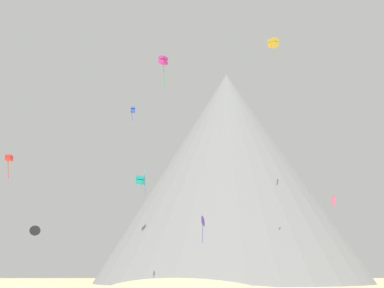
{
  "coord_description": "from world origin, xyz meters",
  "views": [
    {
      "loc": [
        -0.61,
        -34.94,
        2.61
      ],
      "look_at": [
        1.3,
        42.94,
        24.95
      ],
      "focal_mm": 42.07,
      "sensor_mm": 36.0,
      "label": 1
    }
  ],
  "objects_px": {
    "kite_indigo_low": "(202,221)",
    "kite_violet_mid": "(277,182)",
    "kite_teal_mid": "(140,180)",
    "kite_gold_high": "(273,43)",
    "kite_black_low": "(35,231)",
    "kite_cyan_mid": "(145,176)",
    "rock_massif": "(230,177)",
    "kite_red_mid": "(9,158)",
    "kite_blue_high": "(133,110)",
    "kite_rainbow_low": "(333,201)",
    "kite_magenta_high": "(163,61)"
  },
  "relations": [
    {
      "from": "kite_rainbow_low",
      "to": "kite_indigo_low",
      "type": "bearing_deg",
      "value": -77.52
    },
    {
      "from": "kite_gold_high",
      "to": "kite_blue_high",
      "type": "xyz_separation_m",
      "value": [
        -25.35,
        29.7,
        -0.59
      ]
    },
    {
      "from": "kite_red_mid",
      "to": "kite_blue_high",
      "type": "xyz_separation_m",
      "value": [
        16.01,
        25.45,
        17.59
      ]
    },
    {
      "from": "kite_blue_high",
      "to": "kite_indigo_low",
      "type": "bearing_deg",
      "value": -51.75
    },
    {
      "from": "kite_gold_high",
      "to": "kite_indigo_low",
      "type": "bearing_deg",
      "value": 175.96
    },
    {
      "from": "kite_rainbow_low",
      "to": "kite_indigo_low",
      "type": "height_order",
      "value": "kite_rainbow_low"
    },
    {
      "from": "kite_magenta_high",
      "to": "kite_violet_mid",
      "type": "relative_size",
      "value": 4.38
    },
    {
      "from": "kite_red_mid",
      "to": "kite_cyan_mid",
      "type": "height_order",
      "value": "kite_cyan_mid"
    },
    {
      "from": "kite_gold_high",
      "to": "kite_cyan_mid",
      "type": "bearing_deg",
      "value": 179.91
    },
    {
      "from": "kite_teal_mid",
      "to": "kite_magenta_high",
      "type": "bearing_deg",
      "value": 49.02
    },
    {
      "from": "rock_massif",
      "to": "kite_indigo_low",
      "type": "height_order",
      "value": "rock_massif"
    },
    {
      "from": "rock_massif",
      "to": "kite_blue_high",
      "type": "xyz_separation_m",
      "value": [
        -24.27,
        -28.39,
        9.17
      ]
    },
    {
      "from": "kite_rainbow_low",
      "to": "kite_indigo_low",
      "type": "distance_m",
      "value": 21.92
    },
    {
      "from": "kite_red_mid",
      "to": "kite_teal_mid",
      "type": "distance_m",
      "value": 21.5
    },
    {
      "from": "kite_teal_mid",
      "to": "kite_gold_high",
      "type": "bearing_deg",
      "value": 69.44
    },
    {
      "from": "kite_violet_mid",
      "to": "kite_black_low",
      "type": "xyz_separation_m",
      "value": [
        -45.39,
        -10.23,
        -10.93
      ]
    },
    {
      "from": "kite_indigo_low",
      "to": "kite_black_low",
      "type": "distance_m",
      "value": 29.46
    },
    {
      "from": "kite_indigo_low",
      "to": "kite_blue_high",
      "type": "distance_m",
      "value": 34.68
    },
    {
      "from": "kite_red_mid",
      "to": "kite_cyan_mid",
      "type": "xyz_separation_m",
      "value": [
        19.81,
        17.02,
        0.83
      ]
    },
    {
      "from": "kite_black_low",
      "to": "kite_teal_mid",
      "type": "height_order",
      "value": "kite_teal_mid"
    },
    {
      "from": "kite_red_mid",
      "to": "kite_cyan_mid",
      "type": "relative_size",
      "value": 0.76
    },
    {
      "from": "kite_cyan_mid",
      "to": "kite_black_low",
      "type": "distance_m",
      "value": 22.11
    },
    {
      "from": "kite_gold_high",
      "to": "kite_teal_mid",
      "type": "distance_m",
      "value": 31.98
    },
    {
      "from": "kite_rainbow_low",
      "to": "kite_black_low",
      "type": "distance_m",
      "value": 51.32
    },
    {
      "from": "kite_indigo_low",
      "to": "kite_violet_mid",
      "type": "bearing_deg",
      "value": 118.05
    },
    {
      "from": "kite_red_mid",
      "to": "kite_cyan_mid",
      "type": "distance_m",
      "value": 26.13
    },
    {
      "from": "rock_massif",
      "to": "kite_cyan_mid",
      "type": "bearing_deg",
      "value": -119.06
    },
    {
      "from": "kite_rainbow_low",
      "to": "kite_indigo_low",
      "type": "xyz_separation_m",
      "value": [
        -21.38,
        3.78,
        -3.04
      ]
    },
    {
      "from": "kite_gold_high",
      "to": "kite_black_low",
      "type": "height_order",
      "value": "kite_gold_high"
    },
    {
      "from": "rock_massif",
      "to": "kite_black_low",
      "type": "distance_m",
      "value": 60.12
    },
    {
      "from": "kite_red_mid",
      "to": "kite_violet_mid",
      "type": "distance_m",
      "value": 51.68
    },
    {
      "from": "kite_teal_mid",
      "to": "kite_indigo_low",
      "type": "bearing_deg",
      "value": 98.35
    },
    {
      "from": "kite_magenta_high",
      "to": "kite_violet_mid",
      "type": "xyz_separation_m",
      "value": [
        23.15,
        18.46,
        -18.03
      ]
    },
    {
      "from": "kite_gold_high",
      "to": "kite_teal_mid",
      "type": "relative_size",
      "value": 1.16
    },
    {
      "from": "kite_gold_high",
      "to": "kite_cyan_mid",
      "type": "xyz_separation_m",
      "value": [
        -21.54,
        21.28,
        -17.35
      ]
    },
    {
      "from": "kite_rainbow_low",
      "to": "kite_violet_mid",
      "type": "distance_m",
      "value": 19.76
    },
    {
      "from": "kite_gold_high",
      "to": "kite_black_low",
      "type": "distance_m",
      "value": 51.7
    },
    {
      "from": "kite_blue_high",
      "to": "kite_gold_high",
      "type": "bearing_deg",
      "value": -51.07
    },
    {
      "from": "kite_cyan_mid",
      "to": "kite_black_low",
      "type": "relative_size",
      "value": 2.39
    },
    {
      "from": "rock_massif",
      "to": "kite_teal_mid",
      "type": "xyz_separation_m",
      "value": [
        -20.56,
        -45.43,
        -10.1
      ]
    },
    {
      "from": "kite_violet_mid",
      "to": "kite_cyan_mid",
      "type": "bearing_deg",
      "value": 177.05
    },
    {
      "from": "kite_red_mid",
      "to": "kite_indigo_low",
      "type": "relative_size",
      "value": 0.8
    },
    {
      "from": "kite_gold_high",
      "to": "kite_blue_high",
      "type": "bearing_deg",
      "value": 175.03
    },
    {
      "from": "kite_rainbow_low",
      "to": "kite_magenta_high",
      "type": "relative_size",
      "value": 0.26
    },
    {
      "from": "kite_gold_high",
      "to": "kite_cyan_mid",
      "type": "distance_m",
      "value": 34.89
    },
    {
      "from": "rock_massif",
      "to": "kite_red_mid",
      "type": "xyz_separation_m",
      "value": [
        -40.27,
        -53.84,
        -8.43
      ]
    },
    {
      "from": "rock_massif",
      "to": "kite_violet_mid",
      "type": "bearing_deg",
      "value": -78.61
    },
    {
      "from": "kite_cyan_mid",
      "to": "kite_teal_mid",
      "type": "xyz_separation_m",
      "value": [
        -0.1,
        -8.61,
        -2.51
      ]
    },
    {
      "from": "kite_indigo_low",
      "to": "kite_magenta_high",
      "type": "distance_m",
      "value": 28.84
    },
    {
      "from": "kite_violet_mid",
      "to": "rock_massif",
      "type": "bearing_deg",
      "value": 87.39
    }
  ]
}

